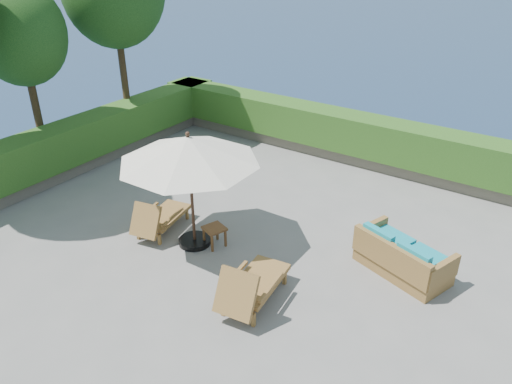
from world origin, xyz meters
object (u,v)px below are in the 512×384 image
Objects in this scene: patio_umbrella at (189,151)px; wicker_loveseat at (401,258)px; side_table at (214,231)px; lounge_right at (251,285)px; lounge_left at (159,217)px.

patio_umbrella reaches higher than wicker_loveseat.
side_table is 3.70m from wicker_loveseat.
lounge_right is 3.34× the size of side_table.
lounge_left is 3.06× the size of side_table.
lounge_left reaches higher than side_table.
lounge_right is at bearing -26.50° from lounge_left.
lounge_right reaches higher than side_table.
wicker_loveseat is (3.49, 1.24, -0.02)m from side_table.
lounge_left is 0.92× the size of lounge_right.
lounge_left is (-0.91, -0.08, -1.73)m from patio_umbrella.
wicker_loveseat is (1.83, 2.32, -0.07)m from lounge_right.
side_table is at bearing 0.19° from lounge_left.
lounge_left is 1.33m from side_table.
patio_umbrella is 6.96× the size of side_table.
side_table is (0.40, 0.18, -1.74)m from patio_umbrella.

